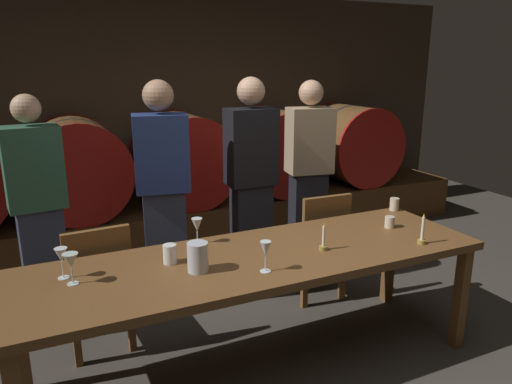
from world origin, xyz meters
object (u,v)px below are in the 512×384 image
guest_far_right (309,176)px  cup_center (390,222)px  wine_barrel_center (183,158)px  guest_center_right (251,186)px  candle_left (323,243)px  wine_glass_center_right (197,226)px  wine_glass_far_right (266,250)px  guest_center_left (163,197)px  chair_right (319,241)px  wine_glass_center_left (71,262)px  cup_right (394,204)px  guest_far_left (38,209)px  cup_left (170,254)px  wine_barrel_far_right (350,144)px  dining_table (257,266)px  wine_barrel_right (274,150)px  wine_barrel_left (76,168)px  chair_left (97,282)px  wine_glass_far_left (61,256)px  pitcher (198,257)px  candle_right (423,236)px

guest_far_right → cup_center: 1.11m
wine_barrel_center → guest_center_right: size_ratio=0.52×
candle_left → wine_glass_center_right: (-0.65, 0.42, 0.07)m
guest_center_right → wine_glass_far_right: size_ratio=10.01×
guest_center_left → candle_left: bearing=133.4°
chair_right → wine_barrel_center: bearing=-67.4°
wine_glass_center_left → cup_right: 2.35m
guest_center_left → guest_far_right: (1.35, 0.19, -0.02)m
candle_left → wine_glass_center_left: size_ratio=1.04×
guest_far_left → cup_left: bearing=113.1°
wine_barrel_far_right → dining_table: size_ratio=0.33×
guest_center_right → wine_glass_center_left: guest_center_right is taller
candle_left → wine_barrel_right: bearing=69.6°
cup_left → cup_right: (1.81, 0.24, -0.01)m
wine_glass_center_left → wine_glass_far_right: (0.96, -0.28, -0.00)m
wine_barrel_far_right → dining_table: wine_barrel_far_right is taller
wine_barrel_left → candle_left: (1.18, -2.35, -0.10)m
wine_barrel_far_right → guest_center_right: 2.26m
wine_barrel_left → chair_left: size_ratio=1.03×
guest_far_right → wine_glass_far_left: guest_far_right is taller
candle_left → cup_left: size_ratio=1.59×
guest_far_left → guest_center_left: guest_center_left is taller
wine_glass_center_right → cup_left: wine_glass_center_right is taller
chair_right → wine_barrel_right: bearing=-102.6°
guest_far_right → candle_left: (-0.65, -1.25, -0.07)m
guest_center_right → candle_left: 1.09m
wine_barrel_center → cup_right: bearing=-60.3°
pitcher → guest_far_right: bearing=40.5°
candle_right → wine_glass_center_left: size_ratio=1.18×
chair_left → candle_left: (1.24, -0.69, 0.31)m
wine_glass_center_left → chair_right: bearing=17.0°
guest_center_right → cup_center: size_ratio=22.31×
guest_center_left → wine_glass_far_right: bearing=111.9°
guest_center_left → wine_barrel_center: bearing=-102.1°
wine_glass_center_left → wine_barrel_center: bearing=60.5°
guest_center_left → wine_barrel_left: bearing=-59.0°
candle_left → cup_center: bearing=13.4°
guest_center_right → wine_barrel_center: bearing=-80.3°
wine_barrel_center → wine_barrel_far_right: bearing=0.0°
wine_glass_center_left → candle_left: bearing=-6.2°
wine_barrel_right → guest_far_left: guest_far_left is taller
wine_barrel_far_right → dining_table: (-2.28, -2.26, -0.21)m
wine_barrel_left → wine_barrel_center: bearing=0.0°
chair_left → guest_center_right: bearing=-166.5°
wine_barrel_right → candle_left: wine_barrel_right is taller
guest_center_left → wine_glass_center_right: 0.65m
candle_right → pitcher: size_ratio=1.21×
guest_far_right → candle_right: guest_far_right is taller
guest_center_right → guest_far_right: guest_center_right is taller
guest_far_left → guest_center_left: 0.88m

